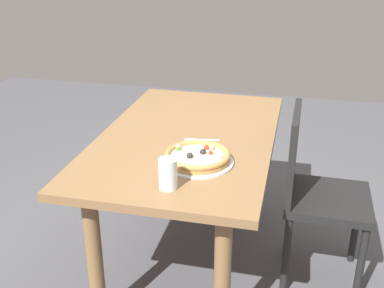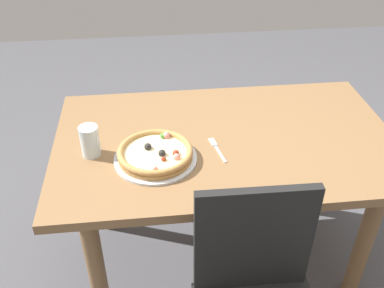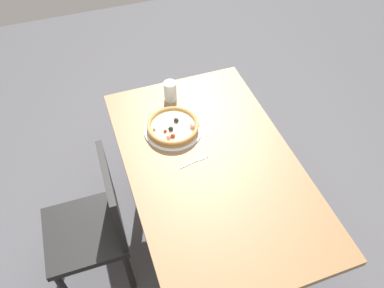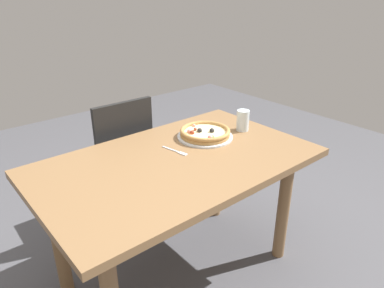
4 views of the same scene
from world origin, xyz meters
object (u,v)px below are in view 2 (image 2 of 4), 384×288
Objects in this scene: plate at (156,158)px; drinking_glass at (90,141)px; pizza at (156,153)px; dining_table at (225,158)px; fork at (217,148)px.

drinking_glass reaches higher than plate.
plate is at bearing -162.59° from pizza.
dining_table is 4.40× the size of plate.
fork is at bearing -125.44° from dining_table.
drinking_glass is (-0.24, 0.06, 0.06)m from plate.
dining_table is 0.33m from plate.
fork is (0.24, 0.05, -0.03)m from pizza.
drinking_glass reaches higher than dining_table.
fork is (-0.05, -0.07, 0.11)m from dining_table.
pizza is (0.00, 0.00, 0.03)m from plate.
drinking_glass is (-0.48, 0.02, 0.06)m from fork.
plate reaches higher than fork.
pizza is at bearing -158.28° from dining_table.
pizza is 0.25m from drinking_glass.
drinking_glass is at bearing 76.99° from fork.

